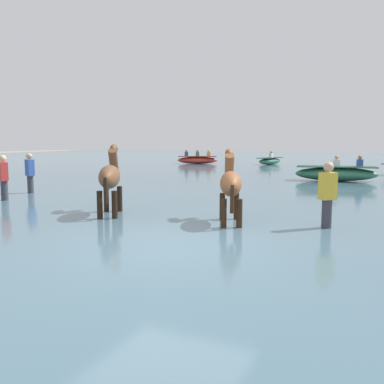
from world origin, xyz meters
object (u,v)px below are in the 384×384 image
object	(u,v)px
horse_trailing_chestnut	(230,185)
person_onlooker_left	(30,176)
horse_lead_bay	(110,179)
boat_near_port	(270,161)
boat_far_offshore	(336,173)
person_onlooker_right	(4,181)
person_spectator_far	(327,200)
boat_distant_west	(197,160)

from	to	relation	value
horse_trailing_chestnut	person_onlooker_left	size ratio (longest dim) A/B	1.14
horse_lead_bay	horse_trailing_chestnut	distance (m)	2.93
boat_near_port	boat_far_offshore	bearing A→B (deg)	-61.73
horse_lead_bay	horse_trailing_chestnut	world-z (taller)	horse_lead_bay
person_onlooker_right	horse_lead_bay	bearing A→B (deg)	-7.70
horse_lead_bay	boat_far_offshore	xyz separation A→B (m)	(3.81, 10.92, -0.53)
horse_trailing_chestnut	person_onlooker_right	bearing A→B (deg)	177.63
horse_lead_bay	boat_far_offshore	size ratio (longest dim) A/B	0.55
boat_near_port	person_spectator_far	xyz separation A→B (m)	(6.94, -21.27, 0.31)
horse_lead_bay	person_onlooker_right	xyz separation A→B (m)	(-4.22, 0.57, -0.29)
boat_distant_west	person_spectator_far	xyz separation A→B (m)	(11.97, -19.68, 0.26)
boat_near_port	person_onlooker_left	size ratio (longest dim) A/B	1.65
horse_trailing_chestnut	boat_distant_west	bearing A→B (deg)	116.64
boat_far_offshore	person_onlooker_left	distance (m)	12.33
horse_trailing_chestnut	person_spectator_far	distance (m)	1.98
boat_near_port	person_onlooker_left	world-z (taller)	person_onlooker_left
horse_lead_bay	boat_distant_west	bearing A→B (deg)	109.34
horse_trailing_chestnut	boat_near_port	bearing A→B (deg)	103.03
boat_far_offshore	boat_near_port	bearing A→B (deg)	118.27
boat_distant_west	boat_far_offshore	xyz separation A→B (m)	(10.92, -9.35, 0.02)
boat_distant_west	person_onlooker_right	xyz separation A→B (m)	(2.90, -19.70, 0.26)
person_onlooker_left	boat_near_port	bearing A→B (deg)	81.96
person_onlooker_right	person_spectator_far	world-z (taller)	same
horse_trailing_chestnut	boat_far_offshore	world-z (taller)	horse_trailing_chestnut
boat_near_port	person_spectator_far	bearing A→B (deg)	-71.94
horse_lead_bay	boat_distant_west	distance (m)	21.49
horse_lead_bay	person_spectator_far	world-z (taller)	horse_lead_bay
horse_lead_bay	person_onlooker_left	world-z (taller)	horse_lead_bay
horse_trailing_chestnut	boat_distant_west	size ratio (longest dim) A/B	0.60
boat_far_offshore	boat_near_port	xyz separation A→B (m)	(-5.89, 10.94, -0.07)
person_onlooker_left	person_onlooker_right	distance (m)	1.72
boat_near_port	person_onlooker_right	size ratio (longest dim) A/B	1.65
horse_lead_bay	boat_near_port	bearing A→B (deg)	95.43
boat_far_offshore	person_spectator_far	size ratio (longest dim) A/B	2.18
boat_far_offshore	person_spectator_far	distance (m)	10.39
person_spectator_far	person_onlooker_right	bearing A→B (deg)	-179.85
person_spectator_far	horse_lead_bay	bearing A→B (deg)	-173.03
person_onlooker_right	person_spectator_far	xyz separation A→B (m)	(9.08, 0.02, 0.00)
boat_near_port	person_onlooker_left	distance (m)	19.90
boat_distant_west	boat_near_port	world-z (taller)	boat_distant_west
person_onlooker_left	horse_lead_bay	bearing A→B (deg)	-23.99
boat_distant_west	boat_far_offshore	size ratio (longest dim) A/B	0.87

